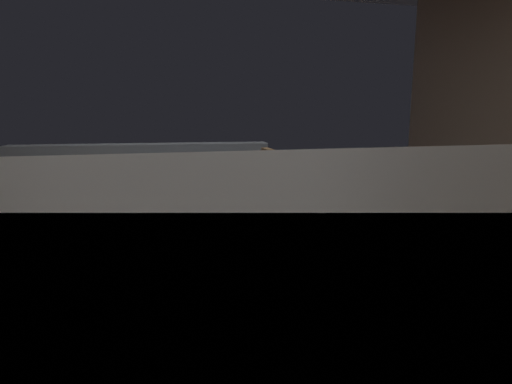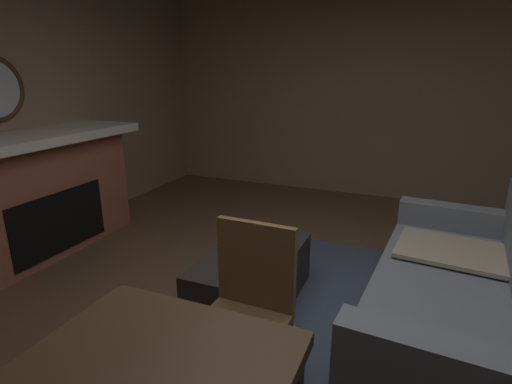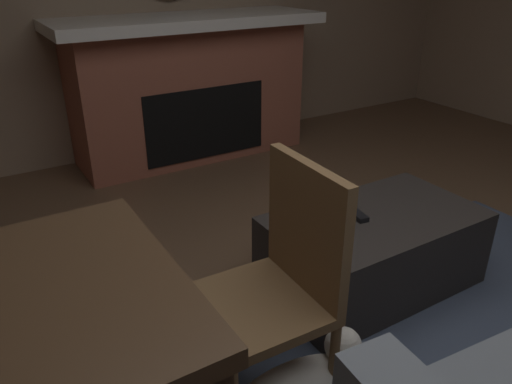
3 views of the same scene
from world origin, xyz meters
name	(u,v)px [view 2 (image 2 of 3)]	position (x,y,z in m)	size (l,w,h in m)	color
floor	(299,342)	(0.00, 0.00, 0.00)	(8.39, 8.39, 0.00)	brown
wall_left	(379,93)	(-3.49, 0.00, 1.39)	(0.12, 6.47, 2.78)	#9E846B
area_rug	(341,322)	(-0.32, 0.21, 0.01)	(2.60, 2.00, 0.01)	#3D475B
fireplace	(34,195)	(-0.34, -2.66, 0.57)	(2.08, 0.76, 1.14)	#9E5642
couch	(466,301)	(-0.39, 0.95, 0.31)	(2.16, 1.14, 0.87)	slate
ottoman_coffee_table	(252,278)	(-0.32, -0.46, 0.20)	(1.05, 0.60, 0.41)	#2D2826
tv_remote	(240,255)	(-0.23, -0.51, 0.42)	(0.05, 0.16, 0.02)	black
dining_chair_west	(247,303)	(0.46, -0.15, 0.52)	(0.45, 0.45, 0.93)	brown
small_dog	(274,372)	(0.48, 0.01, 0.16)	(0.55, 0.19, 0.27)	silver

